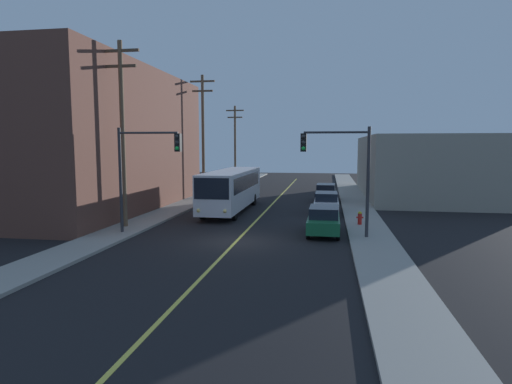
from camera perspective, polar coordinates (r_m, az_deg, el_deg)
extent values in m
plane|color=black|center=(23.40, -2.60, -6.53)|extent=(120.00, 120.00, 0.00)
cube|color=gray|center=(34.86, -10.85, -2.32)|extent=(2.50, 90.00, 0.15)
cube|color=gray|center=(32.81, 13.67, -2.91)|extent=(2.50, 90.00, 0.15)
cube|color=#D8CC4C|center=(37.98, 2.14, -1.63)|extent=(0.16, 60.00, 0.01)
cube|color=brown|center=(37.12, -20.18, 6.44)|extent=(10.00, 22.64, 11.14)
cube|color=black|center=(35.12, -12.89, 0.21)|extent=(0.06, 15.85, 1.30)
cube|color=black|center=(34.95, -13.02, 5.43)|extent=(0.06, 15.85, 1.30)
cube|color=black|center=(35.06, -13.14, 10.67)|extent=(0.06, 15.85, 1.30)
cube|color=gray|center=(46.86, 21.45, 3.15)|extent=(12.00, 21.16, 6.08)
cube|color=black|center=(46.08, 14.11, 1.54)|extent=(0.06, 14.81, 1.30)
cube|color=silver|center=(33.97, -3.21, 0.54)|extent=(2.57, 12.00, 2.75)
cube|color=black|center=(28.15, -5.91, 0.44)|extent=(2.35, 0.08, 1.40)
cube|color=black|center=(39.76, -1.31, 2.26)|extent=(2.30, 0.08, 1.10)
cube|color=black|center=(34.23, -5.27, 1.45)|extent=(0.08, 10.20, 1.10)
cube|color=black|center=(33.67, -1.13, 1.39)|extent=(0.08, 10.20, 1.10)
cube|color=orange|center=(28.11, -5.92, 1.66)|extent=(1.79, 0.06, 0.30)
sphere|color=#F9D872|center=(28.54, -7.63, -2.44)|extent=(0.24, 0.24, 0.24)
sphere|color=#F9D872|center=(28.07, -4.14, -2.55)|extent=(0.24, 0.24, 0.24)
cylinder|color=black|center=(30.39, -7.02, -2.68)|extent=(0.30, 1.00, 1.00)
cylinder|color=black|center=(29.83, -2.87, -2.80)|extent=(0.30, 1.00, 1.00)
cylinder|color=black|center=(37.76, -3.69, -0.93)|extent=(0.30, 1.00, 1.00)
cylinder|color=black|center=(37.31, -0.32, -1.00)|extent=(0.30, 1.00, 1.00)
cube|color=#196038|center=(25.41, 8.93, -4.04)|extent=(1.84, 4.42, 0.70)
cube|color=black|center=(25.30, 8.96, -2.59)|extent=(1.65, 2.48, 0.60)
cylinder|color=black|center=(24.03, 6.93, -5.45)|extent=(0.23, 0.64, 0.64)
cylinder|color=black|center=(24.00, 10.76, -5.53)|extent=(0.23, 0.64, 0.64)
cylinder|color=black|center=(26.97, 7.28, -4.18)|extent=(0.23, 0.64, 0.64)
cylinder|color=black|center=(26.94, 10.69, -4.25)|extent=(0.23, 0.64, 0.64)
cube|color=silver|center=(33.19, 9.27, -1.67)|extent=(1.82, 4.41, 0.70)
cube|color=black|center=(33.11, 9.29, -0.56)|extent=(1.63, 2.47, 0.60)
cylinder|color=black|center=(31.77, 7.79, -2.63)|extent=(0.22, 0.64, 0.64)
cylinder|color=black|center=(31.76, 10.68, -2.69)|extent=(0.22, 0.64, 0.64)
cylinder|color=black|center=(34.74, 7.96, -1.89)|extent=(0.22, 0.64, 0.64)
cylinder|color=black|center=(34.73, 10.60, -1.94)|extent=(0.22, 0.64, 0.64)
cube|color=black|center=(40.40, 9.19, -0.29)|extent=(1.91, 4.44, 0.70)
cube|color=black|center=(40.33, 9.20, 0.63)|extent=(1.68, 2.50, 0.60)
cylinder|color=black|center=(38.98, 7.93, -1.02)|extent=(0.24, 0.65, 0.64)
cylinder|color=black|center=(38.93, 10.29, -1.07)|extent=(0.24, 0.65, 0.64)
cylinder|color=black|center=(41.96, 8.15, -0.52)|extent=(0.24, 0.65, 0.64)
cylinder|color=black|center=(41.91, 10.34, -0.57)|extent=(0.24, 0.65, 0.64)
cylinder|color=brown|center=(27.68, -17.21, 7.17)|extent=(0.28, 0.28, 11.22)
cube|color=#4C3D2D|center=(28.24, -17.54, 17.38)|extent=(2.40, 0.16, 0.16)
cube|color=#4C3D2D|center=(28.07, -17.48, 15.58)|extent=(2.00, 0.16, 0.16)
cylinder|color=brown|center=(42.07, -7.00, 7.24)|extent=(0.28, 0.28, 11.67)
cube|color=#4C3D2D|center=(42.51, -7.10, 14.31)|extent=(2.40, 0.16, 0.16)
cube|color=#4C3D2D|center=(42.39, -7.08, 13.11)|extent=(2.00, 0.16, 0.16)
cylinder|color=brown|center=(58.09, -2.78, 6.26)|extent=(0.28, 0.28, 10.26)
cube|color=#4C3D2D|center=(58.28, -2.80, 10.71)|extent=(2.40, 0.16, 0.16)
cube|color=#4C3D2D|center=(58.21, -2.80, 9.83)|extent=(2.00, 0.16, 0.16)
cylinder|color=#2D2D33|center=(25.96, -17.46, 1.48)|extent=(0.18, 0.18, 6.00)
cylinder|color=#2D2D33|center=(25.15, -14.07, 7.60)|extent=(3.50, 0.12, 0.12)
cube|color=black|center=(24.49, -10.26, 6.44)|extent=(0.32, 0.36, 1.00)
sphere|color=#2D2D2D|center=(24.32, -10.42, 7.20)|extent=(0.22, 0.22, 0.22)
sphere|color=#2D2D2D|center=(24.31, -10.41, 6.44)|extent=(0.22, 0.22, 0.22)
sphere|color=green|center=(24.31, -10.40, 5.69)|extent=(0.22, 0.22, 0.22)
cylinder|color=#2D2D33|center=(24.14, 14.57, 1.24)|extent=(0.18, 0.18, 6.00)
cylinder|color=#2D2D33|center=(23.97, 10.54, 7.76)|extent=(3.50, 0.12, 0.12)
cube|color=black|center=(24.00, 6.31, 6.51)|extent=(0.32, 0.36, 1.00)
sphere|color=#2D2D2D|center=(23.81, 6.29, 7.29)|extent=(0.22, 0.22, 0.22)
sphere|color=#2D2D2D|center=(23.81, 6.28, 6.52)|extent=(0.22, 0.22, 0.22)
sphere|color=green|center=(23.81, 6.27, 5.75)|extent=(0.22, 0.22, 0.22)
cylinder|color=red|center=(28.19, 13.55, -3.49)|extent=(0.26, 0.26, 0.70)
sphere|color=gold|center=(28.13, 13.57, -2.74)|extent=(0.24, 0.24, 0.24)
cylinder|color=red|center=(28.17, 13.23, -3.28)|extent=(0.12, 0.10, 0.10)
cylinder|color=red|center=(28.19, 13.88, -3.29)|extent=(0.12, 0.10, 0.10)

